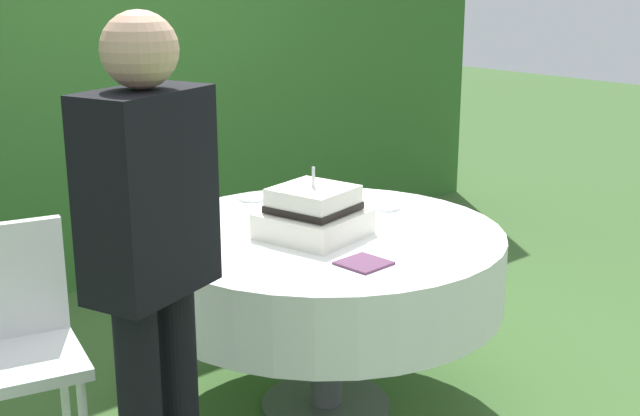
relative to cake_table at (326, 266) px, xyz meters
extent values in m
plane|color=#3D602D|center=(0.00, 0.00, -0.60)|extent=(20.00, 20.00, 0.00)
cube|color=#336628|center=(0.00, 2.11, 0.64)|extent=(6.07, 0.54, 2.47)
cylinder|color=#4C4C51|center=(0.00, 0.00, -0.59)|extent=(0.52, 0.52, 0.02)
cylinder|color=#4C4C51|center=(0.00, 0.00, -0.24)|extent=(0.12, 0.12, 0.71)
cylinder|color=brown|center=(0.00, 0.00, 0.12)|extent=(1.32, 1.32, 0.03)
cylinder|color=white|center=(0.00, 0.00, 0.00)|extent=(1.35, 1.35, 0.28)
cube|color=white|center=(-0.08, -0.01, 0.19)|extent=(0.40, 0.40, 0.09)
cube|color=white|center=(-0.08, -0.01, 0.28)|extent=(0.31, 0.31, 0.09)
cube|color=black|center=(-0.08, -0.01, 0.25)|extent=(0.32, 0.32, 0.03)
sphere|color=#D13866|center=(0.02, 0.14, 0.26)|extent=(0.09, 0.09, 0.09)
cylinder|color=silver|center=(-0.08, -0.01, 0.36)|extent=(0.01, 0.01, 0.08)
cylinder|color=white|center=(0.06, 0.55, 0.14)|extent=(0.11, 0.11, 0.01)
cylinder|color=white|center=(0.39, 0.06, 0.14)|extent=(0.11, 0.11, 0.01)
cube|color=#603856|center=(-0.16, -0.36, 0.14)|extent=(0.16, 0.16, 0.01)
cylinder|color=white|center=(-0.93, 0.36, -0.37)|extent=(0.03, 0.03, 0.45)
cube|color=white|center=(-1.12, 0.24, -0.13)|extent=(0.49, 0.49, 0.04)
cube|color=white|center=(-1.08, 0.41, 0.09)|extent=(0.40, 0.14, 0.40)
cube|color=black|center=(-0.96, -0.36, 0.53)|extent=(0.41, 0.31, 0.55)
sphere|color=tan|center=(-0.96, -0.36, 0.90)|extent=(0.20, 0.20, 0.20)
camera|label=1|loc=(-2.06, -2.28, 1.10)|focal=47.75mm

